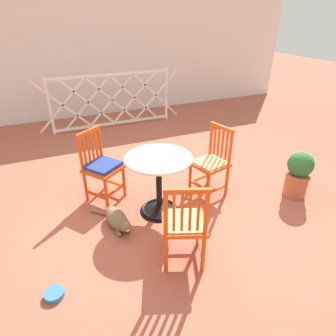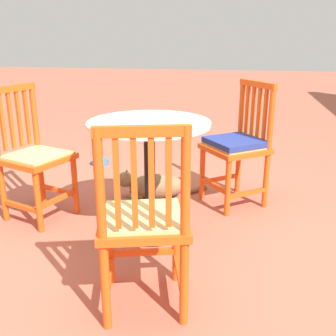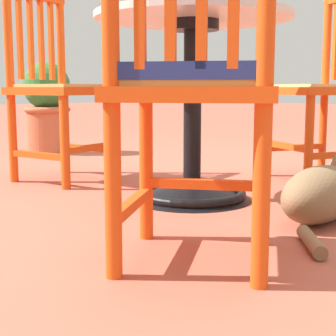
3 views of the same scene
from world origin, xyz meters
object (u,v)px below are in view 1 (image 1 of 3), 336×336
object	(u,v)px
cafe_table	(159,191)
terracotta_planter	(298,173)
orange_chair_facing_out	(184,225)
tabby_cat	(118,220)
orange_chair_near_fence	(211,163)
orange_chair_by_planter	(102,167)
pet_water_bowl	(54,294)

from	to	relation	value
cafe_table	terracotta_planter	size ratio (longest dim) A/B	1.23
orange_chair_facing_out	tabby_cat	distance (m)	0.93
orange_chair_facing_out	terracotta_planter	size ratio (longest dim) A/B	1.47
orange_chair_near_fence	terracotta_planter	size ratio (longest dim) A/B	1.47
terracotta_planter	orange_chair_near_fence	bearing A→B (deg)	152.64
cafe_table	orange_chair_facing_out	size ratio (longest dim) A/B	0.83
orange_chair_near_fence	orange_chair_by_planter	bearing A→B (deg)	162.42
orange_chair_by_planter	tabby_cat	world-z (taller)	orange_chair_by_planter
orange_chair_near_fence	terracotta_planter	xyz separation A→B (m)	(0.99, -0.51, -0.11)
tabby_cat	terracotta_planter	world-z (taller)	terracotta_planter
orange_chair_near_fence	orange_chair_facing_out	size ratio (longest dim) A/B	1.00
cafe_table	tabby_cat	distance (m)	0.58
orange_chair_by_planter	tabby_cat	xyz separation A→B (m)	(0.01, -0.64, -0.35)
cafe_table	terracotta_planter	world-z (taller)	cafe_table
orange_chair_by_planter	terracotta_planter	world-z (taller)	orange_chair_by_planter
orange_chair_facing_out	tabby_cat	bearing A→B (deg)	122.10
orange_chair_facing_out	pet_water_bowl	xyz separation A→B (m)	(-1.19, 0.06, -0.41)
orange_chair_by_planter	orange_chair_near_fence	bearing A→B (deg)	-17.58
orange_chair_facing_out	pet_water_bowl	distance (m)	1.26
cafe_table	pet_water_bowl	world-z (taller)	cafe_table
tabby_cat	orange_chair_near_fence	bearing A→B (deg)	9.76
pet_water_bowl	cafe_table	bearing A→B (deg)	31.15
tabby_cat	pet_water_bowl	bearing A→B (deg)	-137.45
orange_chair_near_fence	pet_water_bowl	size ratio (longest dim) A/B	5.36
orange_chair_near_fence	pet_water_bowl	xyz separation A→B (m)	(-2.05, -0.90, -0.41)
orange_chair_facing_out	cafe_table	bearing A→B (deg)	84.40
orange_chair_facing_out	pet_water_bowl	bearing A→B (deg)	177.34
orange_chair_facing_out	terracotta_planter	distance (m)	1.90
orange_chair_near_fence	cafe_table	bearing A→B (deg)	-170.42
orange_chair_near_fence	tabby_cat	size ratio (longest dim) A/B	1.31
orange_chair_near_fence	orange_chair_facing_out	distance (m)	1.28
terracotta_planter	pet_water_bowl	size ratio (longest dim) A/B	3.65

